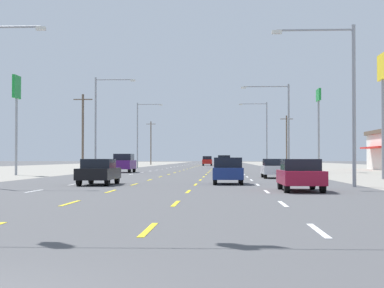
{
  "coord_description": "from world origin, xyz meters",
  "views": [
    {
      "loc": [
        3.3,
        -5.97,
        1.48
      ],
      "look_at": [
        -0.13,
        63.35,
        3.1
      ],
      "focal_mm": 58.55,
      "sensor_mm": 36.0,
      "label": 1
    }
  ],
  "objects_px": {
    "streetlight_right_row_1": "(283,120)",
    "streetlight_right_row_2": "(264,130)",
    "streetlight_left_row_2": "(140,130)",
    "suv_far_left_farther": "(124,163)",
    "sedan_inner_right_far": "(227,166)",
    "suv_center_turn_distant_b": "(207,161)",
    "pole_sign_right_row_2": "(319,109)",
    "streetlight_left_row_1": "(100,117)",
    "hatchback_inner_right_farthest": "(226,165)",
    "sedan_far_right_nearest": "(300,174)",
    "pole_sign_right_row_1": "(383,83)",
    "streetlight_right_row_0": "(344,91)",
    "suv_inner_right_distant_a": "(224,162)",
    "sedan_far_right_midfar": "(274,168)",
    "hatchback_inner_right_mid": "(228,171)",
    "pole_sign_left_row_1": "(16,101)",
    "sedan_inner_left_near": "(99,171)"
  },
  "relations": [
    {
      "from": "pole_sign_left_row_1",
      "to": "streetlight_right_row_2",
      "type": "height_order",
      "value": "streetlight_right_row_2"
    },
    {
      "from": "hatchback_inner_right_farthest",
      "to": "streetlight_right_row_0",
      "type": "relative_size",
      "value": 0.46
    },
    {
      "from": "sedan_far_right_midfar",
      "to": "suv_far_left_farther",
      "type": "distance_m",
      "value": 23.29
    },
    {
      "from": "streetlight_right_row_1",
      "to": "sedan_inner_left_near",
      "type": "bearing_deg",
      "value": -113.51
    },
    {
      "from": "hatchback_inner_right_farthest",
      "to": "suv_center_turn_distant_b",
      "type": "height_order",
      "value": "suv_center_turn_distant_b"
    },
    {
      "from": "sedan_inner_right_far",
      "to": "suv_inner_right_distant_a",
      "type": "relative_size",
      "value": 0.92
    },
    {
      "from": "hatchback_inner_right_mid",
      "to": "hatchback_inner_right_farthest",
      "type": "bearing_deg",
      "value": 89.84
    },
    {
      "from": "hatchback_inner_right_farthest",
      "to": "sedan_far_right_nearest",
      "type": "bearing_deg",
      "value": -85.53
    },
    {
      "from": "streetlight_left_row_1",
      "to": "sedan_far_right_nearest",
      "type": "bearing_deg",
      "value": -65.75
    },
    {
      "from": "pole_sign_left_row_1",
      "to": "pole_sign_right_row_2",
      "type": "relative_size",
      "value": 0.96
    },
    {
      "from": "pole_sign_left_row_1",
      "to": "pole_sign_right_row_1",
      "type": "bearing_deg",
      "value": -17.4
    },
    {
      "from": "hatchback_inner_right_mid",
      "to": "suv_inner_right_distant_a",
      "type": "height_order",
      "value": "suv_inner_right_distant_a"
    },
    {
      "from": "pole_sign_right_row_2",
      "to": "streetlight_right_row_0",
      "type": "relative_size",
      "value": 1.09
    },
    {
      "from": "sedan_inner_right_far",
      "to": "streetlight_left_row_1",
      "type": "distance_m",
      "value": 16.2
    },
    {
      "from": "hatchback_inner_right_mid",
      "to": "sedan_inner_right_far",
      "type": "relative_size",
      "value": 0.87
    },
    {
      "from": "streetlight_right_row_2",
      "to": "suv_center_turn_distant_b",
      "type": "bearing_deg",
      "value": 106.55
    },
    {
      "from": "streetlight_left_row_2",
      "to": "streetlight_left_row_1",
      "type": "bearing_deg",
      "value": -89.92
    },
    {
      "from": "hatchback_inner_right_farthest",
      "to": "streetlight_left_row_2",
      "type": "height_order",
      "value": "streetlight_left_row_2"
    },
    {
      "from": "pole_sign_right_row_2",
      "to": "hatchback_inner_right_mid",
      "type": "bearing_deg",
      "value": -107.07
    },
    {
      "from": "suv_inner_right_distant_a",
      "to": "pole_sign_right_row_1",
      "type": "distance_m",
      "value": 51.77
    },
    {
      "from": "pole_sign_right_row_1",
      "to": "streetlight_right_row_1",
      "type": "xyz_separation_m",
      "value": [
        -5.22,
        19.99,
        -1.45
      ]
    },
    {
      "from": "sedan_far_right_nearest",
      "to": "sedan_inner_right_far",
      "type": "bearing_deg",
      "value": 96.24
    },
    {
      "from": "suv_far_left_farther",
      "to": "pole_sign_right_row_1",
      "type": "distance_m",
      "value": 30.75
    },
    {
      "from": "pole_sign_right_row_1",
      "to": "streetlight_left_row_2",
      "type": "height_order",
      "value": "streetlight_left_row_2"
    },
    {
      "from": "suv_center_turn_distant_b",
      "to": "streetlight_right_row_1",
      "type": "bearing_deg",
      "value": -81.66
    },
    {
      "from": "hatchback_inner_right_farthest",
      "to": "suv_center_turn_distant_b",
      "type": "relative_size",
      "value": 0.8
    },
    {
      "from": "suv_far_left_farther",
      "to": "hatchback_inner_right_farthest",
      "type": "relative_size",
      "value": 1.26
    },
    {
      "from": "sedan_far_right_nearest",
      "to": "suv_inner_right_distant_a",
      "type": "distance_m",
      "value": 66.98
    },
    {
      "from": "hatchback_inner_right_mid",
      "to": "suv_far_left_farther",
      "type": "bearing_deg",
      "value": 109.98
    },
    {
      "from": "suv_far_left_farther",
      "to": "hatchback_inner_right_farthest",
      "type": "distance_m",
      "value": 11.26
    },
    {
      "from": "sedan_inner_left_near",
      "to": "streetlight_right_row_1",
      "type": "xyz_separation_m",
      "value": [
        13.25,
        30.46,
        4.74
      ]
    },
    {
      "from": "sedan_inner_right_far",
      "to": "suv_center_turn_distant_b",
      "type": "height_order",
      "value": "suv_center_turn_distant_b"
    },
    {
      "from": "sedan_far_right_midfar",
      "to": "pole_sign_right_row_2",
      "type": "bearing_deg",
      "value": 73.16
    },
    {
      "from": "streetlight_left_row_2",
      "to": "suv_far_left_farther",
      "type": "bearing_deg",
      "value": -85.41
    },
    {
      "from": "suv_far_left_farther",
      "to": "pole_sign_right_row_1",
      "type": "bearing_deg",
      "value": -43.19
    },
    {
      "from": "hatchback_inner_right_farthest",
      "to": "streetlight_right_row_0",
      "type": "xyz_separation_m",
      "value": [
        5.97,
        -35.91,
        4.24
      ]
    },
    {
      "from": "suv_center_turn_distant_b",
      "to": "streetlight_right_row_1",
      "type": "distance_m",
      "value": 65.76
    },
    {
      "from": "suv_far_left_farther",
      "to": "streetlight_right_row_1",
      "type": "distance_m",
      "value": 17.37
    },
    {
      "from": "streetlight_left_row_1",
      "to": "streetlight_right_row_1",
      "type": "distance_m",
      "value": 19.28
    },
    {
      "from": "sedan_inner_right_far",
      "to": "pole_sign_right_row_2",
      "type": "xyz_separation_m",
      "value": [
        10.32,
        12.35,
        6.21
      ]
    },
    {
      "from": "streetlight_left_row_1",
      "to": "streetlight_right_row_2",
      "type": "bearing_deg",
      "value": 59.06
    },
    {
      "from": "suv_far_left_farther",
      "to": "streetlight_right_row_0",
      "type": "relative_size",
      "value": 0.58
    },
    {
      "from": "pole_sign_right_row_2",
      "to": "streetlight_left_row_1",
      "type": "height_order",
      "value": "streetlight_left_row_1"
    },
    {
      "from": "streetlight_right_row_0",
      "to": "suv_far_left_farther",
      "type": "bearing_deg",
      "value": 117.02
    },
    {
      "from": "suv_center_turn_distant_b",
      "to": "hatchback_inner_right_farthest",
      "type": "bearing_deg",
      "value": -86.62
    },
    {
      "from": "sedan_inner_right_far",
      "to": "suv_far_left_farther",
      "type": "xyz_separation_m",
      "value": [
        -10.86,
        8.29,
        0.27
      ]
    },
    {
      "from": "suv_center_turn_distant_b",
      "to": "pole_sign_right_row_1",
      "type": "height_order",
      "value": "pole_sign_right_row_1"
    },
    {
      "from": "pole_sign_left_row_1",
      "to": "sedan_far_right_midfar",
      "type": "bearing_deg",
      "value": -17.45
    },
    {
      "from": "streetlight_right_row_1",
      "to": "streetlight_right_row_2",
      "type": "relative_size",
      "value": 0.9
    },
    {
      "from": "suv_far_left_farther",
      "to": "hatchback_inner_right_farthest",
      "type": "bearing_deg",
      "value": 14.63
    }
  ]
}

